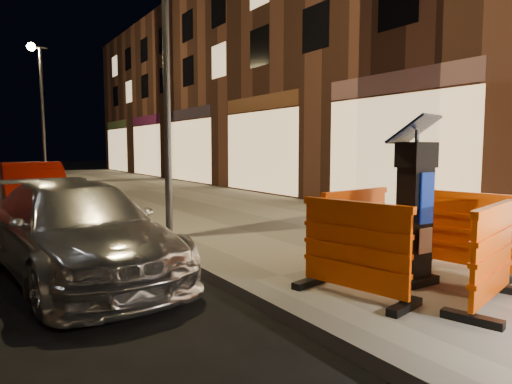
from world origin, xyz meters
TOP-DOWN VIEW (x-y plane):
  - ground_plane at (0.00, 0.00)m, footprint 120.00×120.00m
  - sidewalk at (3.00, 0.00)m, footprint 6.00×60.00m
  - kerb at (0.00, 0.00)m, footprint 0.30×60.00m
  - parking_kiosk at (1.65, -1.10)m, footprint 0.68×0.68m
  - barrier_front at (1.65, -2.05)m, footprint 1.42×0.89m
  - barrier_back at (1.65, -0.15)m, footprint 1.38×0.72m
  - barrier_kerbside at (0.70, -1.10)m, footprint 0.83×1.41m
  - barrier_bldgside at (2.60, -1.10)m, footprint 0.74×1.39m
  - car_silver at (-1.51, 1.83)m, footprint 2.20×4.52m
  - car_red at (-1.26, 8.78)m, footprint 1.56×4.16m
  - street_lamp_mid at (0.25, 3.00)m, footprint 0.12×0.12m
  - street_lamp_far at (0.25, 18.00)m, footprint 0.12×0.12m

SIDE VIEW (x-z plane):
  - ground_plane at x=0.00m, z-range 0.00..0.00m
  - car_silver at x=-1.51m, z-range -0.63..0.63m
  - car_red at x=-1.26m, z-range -0.68..0.68m
  - sidewalk at x=3.00m, z-range 0.00..0.15m
  - kerb at x=0.00m, z-range 0.00..0.15m
  - barrier_front at x=1.65m, z-range 0.15..1.18m
  - barrier_back at x=1.65m, z-range 0.15..1.18m
  - barrier_kerbside at x=0.70m, z-range 0.15..1.18m
  - barrier_bldgside at x=2.60m, z-range 0.15..1.18m
  - parking_kiosk at x=1.65m, z-range 0.15..2.00m
  - street_lamp_mid at x=0.25m, z-range 0.15..6.15m
  - street_lamp_far at x=0.25m, z-range 0.15..6.15m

